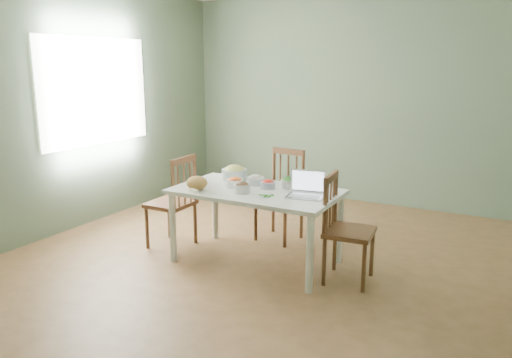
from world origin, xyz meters
The scene contains 20 objects.
floor centered at (0.00, 0.00, 0.00)m, with size 5.00×5.00×0.00m, color brown.
wall_back centered at (0.00, 2.50, 1.35)m, with size 5.00×0.00×2.70m, color #617657.
wall_front centered at (0.00, -2.50, 1.35)m, with size 5.00×0.00×2.70m, color #617657.
wall_left centered at (-2.50, 0.00, 1.35)m, with size 0.00×5.00×2.70m, color #617657.
window_left centered at (-2.48, 0.30, 1.50)m, with size 0.04×1.60×1.20m, color white.
dining_table centered at (-0.23, -0.03, 0.35)m, with size 1.49×0.84×0.70m, color white, non-canonical shape.
chair_far centered at (-0.31, 0.63, 0.47)m, with size 0.42×0.40×0.94m, color brown, non-canonical shape.
chair_left centered at (-1.18, -0.07, 0.47)m, with size 0.41×0.39×0.93m, color brown, non-canonical shape.
chair_right centered at (0.66, -0.01, 0.46)m, with size 0.41×0.39×0.92m, color brown, non-canonical shape.
bread_boule centered at (-0.70, -0.28, 0.76)m, with size 0.19×0.19×0.12m, color #A87E43.
butter_stick centered at (-0.66, -0.38, 0.71)m, with size 0.11×0.03×0.03m, color white.
bowl_squash centered at (-0.60, 0.21, 0.77)m, with size 0.25×0.25×0.14m, color tan, non-canonical shape.
bowl_carrot centered at (-0.45, -0.03, 0.74)m, with size 0.16×0.16×0.09m, color orange, non-canonical shape.
bowl_onion centered at (-0.32, 0.14, 0.74)m, with size 0.17×0.17×0.09m, color beige, non-canonical shape.
bowl_mushroom centered at (-0.28, -0.18, 0.74)m, with size 0.15×0.15×0.10m, color #462B16, non-canonical shape.
bowl_redpep centered at (-0.15, 0.06, 0.74)m, with size 0.14×0.14×0.08m, color red, non-canonical shape.
bowl_broccoli centered at (0.00, 0.19, 0.74)m, with size 0.15×0.15×0.10m, color #146A15, non-canonical shape.
flatbread centered at (0.05, 0.28, 0.71)m, with size 0.20×0.20×0.02m, color tan.
basil_bunch centered at (-0.05, -0.17, 0.71)m, with size 0.17×0.17×0.02m, color #23820E, non-canonical shape.
laptop centered at (0.26, -0.05, 0.81)m, with size 0.31×0.24×0.22m, color silver, non-canonical shape.
Camera 1 is at (1.85, -3.83, 1.81)m, focal length 34.70 mm.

